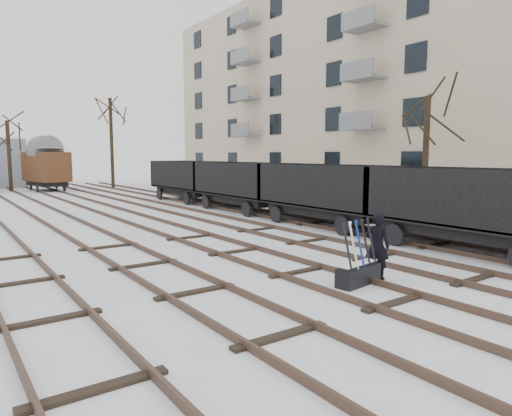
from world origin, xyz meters
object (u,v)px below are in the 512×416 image
(box_van_wagon, at_px, (46,166))
(worker, at_px, (377,246))
(freight_wagon_a, at_px, (473,221))
(ground_frame, at_px, (358,272))

(box_van_wagon, bearing_deg, worker, -100.64)
(worker, distance_m, box_van_wagon, 34.07)
(worker, xyz_separation_m, freight_wagon_a, (4.82, 0.29, 0.18))
(box_van_wagon, bearing_deg, ground_frame, -101.91)
(ground_frame, distance_m, box_van_wagon, 34.18)
(ground_frame, bearing_deg, freight_wagon_a, -5.07)
(ground_frame, bearing_deg, box_van_wagon, 81.22)
(ground_frame, xyz_separation_m, freight_wagon_a, (5.57, 0.39, 0.71))
(box_van_wagon, bearing_deg, freight_wagon_a, -92.53)
(ground_frame, bearing_deg, worker, -1.53)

